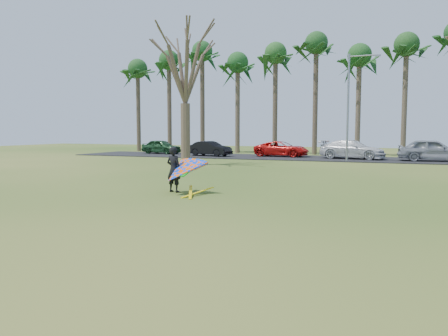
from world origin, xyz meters
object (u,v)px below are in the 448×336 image
at_px(car_2, 282,149).
at_px(car_4, 432,150).
at_px(bare_tree_left, 185,63).
at_px(car_1, 210,149).
at_px(car_0, 161,147).
at_px(car_3, 352,149).
at_px(streetlight, 350,102).
at_px(kite_flyer, 180,171).

distance_m(car_2, car_4, 12.06).
relative_size(bare_tree_left, car_1, 2.41).
xyz_separation_m(car_0, car_3, (18.30, -0.95, 0.07)).
distance_m(car_0, car_2, 12.20).
height_order(bare_tree_left, car_0, bare_tree_left).
relative_size(car_0, car_4, 0.83).
distance_m(car_0, car_4, 24.22).
relative_size(bare_tree_left, streetlight, 1.21).
distance_m(bare_tree_left, car_3, 15.47).
relative_size(car_2, car_4, 0.97).
bearing_deg(car_4, car_0, 82.68).
xyz_separation_m(streetlight, car_0, (-18.35, 3.96, -3.71)).
height_order(car_1, car_2, car_2).
height_order(car_2, kite_flyer, kite_flyer).
bearing_deg(car_4, car_1, 86.80).
bearing_deg(car_2, bare_tree_left, 164.29).
xyz_separation_m(car_1, car_2, (6.20, 1.60, 0.00)).
bearing_deg(car_3, car_4, -83.24).
height_order(car_2, car_3, car_3).
height_order(car_1, car_3, car_3).
bearing_deg(car_4, kite_flyer, 151.35).
bearing_deg(car_1, car_4, -77.66).
relative_size(streetlight, car_0, 1.96).
bearing_deg(bare_tree_left, car_3, 44.69).
bearing_deg(car_1, car_0, 86.10).
relative_size(streetlight, kite_flyer, 3.35).
height_order(bare_tree_left, car_4, bare_tree_left).
bearing_deg(car_3, bare_tree_left, 146.82).
relative_size(car_0, kite_flyer, 1.70).
bearing_deg(kite_flyer, car_2, 94.73).
bearing_deg(streetlight, car_4, 22.83).
height_order(car_0, car_1, car_0).
xyz_separation_m(car_3, kite_flyer, (-4.19, -22.23, 0.03)).
bearing_deg(car_2, car_1, 109.02).
bearing_deg(car_2, streetlight, -117.67).
relative_size(car_2, kite_flyer, 2.00).
bearing_deg(car_3, car_1, 105.53).
distance_m(streetlight, car_0, 19.14).
relative_size(car_1, car_2, 0.84).
bearing_deg(car_3, car_2, 94.02).
bearing_deg(car_4, car_3, 80.87).
xyz_separation_m(bare_tree_left, car_3, (10.11, 10.00, -6.10)).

